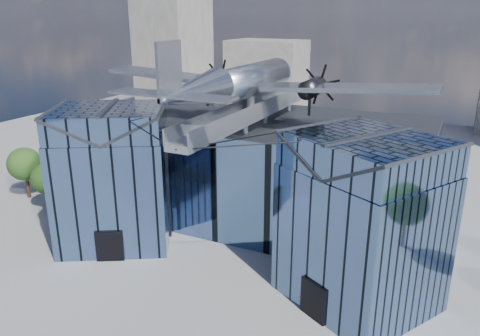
% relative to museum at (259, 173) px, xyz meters
% --- Properties ---
extents(ground_plane, '(120.00, 120.00, 0.00)m').
position_rel_museum_xyz_m(ground_plane, '(-0.00, -5.82, -5.54)').
color(ground_plane, gray).
extents(museum, '(32.88, 24.50, 17.60)m').
position_rel_museum_xyz_m(museum, '(0.00, 0.00, 0.00)').
color(museum, '#496695').
rests_on(museum, ground).
extents(bg_towers, '(77.00, 24.50, 26.00)m').
position_rel_museum_xyz_m(bg_towers, '(1.45, 44.67, 4.47)').
color(bg_towers, slate).
rests_on(bg_towers, ground).
extents(tree_plaza_w, '(4.06, 4.06, 5.55)m').
position_rel_museum_xyz_m(tree_plaza_w, '(-25.67, -3.48, -1.78)').
color(tree_plaza_w, '#362415').
rests_on(tree_plaza_w, ground).
extents(tree_side_w, '(3.81, 3.81, 4.86)m').
position_rel_museum_xyz_m(tree_side_w, '(-21.04, -4.86, -2.25)').
color(tree_side_w, '#362415').
rests_on(tree_side_w, ground).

